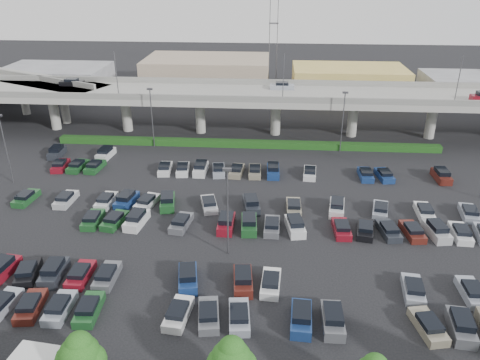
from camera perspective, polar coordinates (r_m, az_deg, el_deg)
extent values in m
plane|color=black|center=(58.98, -0.71, -4.63)|extent=(280.00, 280.00, 0.00)
cube|color=gray|center=(86.01, 1.08, 10.26)|extent=(150.00, 13.00, 1.10)
cube|color=slate|center=(79.71, 0.83, 9.85)|extent=(150.00, 0.50, 1.00)
cube|color=slate|center=(91.82, 1.30, 11.89)|extent=(150.00, 0.50, 1.00)
cylinder|color=gray|center=(96.34, -21.71, 7.71)|extent=(1.80, 1.80, 6.70)
cube|color=slate|center=(95.54, -22.01, 9.51)|extent=(2.60, 9.75, 0.50)
cylinder|color=gray|center=(91.20, -13.67, 7.88)|extent=(1.80, 1.80, 6.70)
cube|color=slate|center=(90.36, -13.87, 9.78)|extent=(2.60, 9.75, 0.50)
cylinder|color=gray|center=(88.01, -4.86, 7.88)|extent=(1.80, 1.80, 6.70)
cube|color=slate|center=(87.14, -4.94, 9.86)|extent=(2.60, 9.75, 0.50)
cylinder|color=gray|center=(86.98, 4.37, 7.69)|extent=(1.80, 1.80, 6.70)
cube|color=slate|center=(86.10, 4.44, 9.69)|extent=(2.60, 9.75, 0.50)
cylinder|color=gray|center=(88.19, 13.58, 7.30)|extent=(1.80, 1.80, 6.70)
cube|color=slate|center=(87.32, 13.79, 9.27)|extent=(2.60, 9.75, 0.50)
cylinder|color=gray|center=(91.55, 22.30, 6.76)|extent=(1.80, 1.80, 6.70)
cube|color=slate|center=(90.71, 22.63, 8.65)|extent=(2.60, 9.75, 0.50)
cube|color=black|center=(96.55, -19.81, 11.05)|extent=(4.40, 1.82, 0.82)
cube|color=black|center=(96.41, -19.86, 11.41)|extent=(2.30, 1.60, 0.50)
cube|color=#8A909E|center=(88.59, 5.14, 11.25)|extent=(4.40, 1.82, 0.82)
cube|color=black|center=(88.44, 5.16, 11.64)|extent=(2.30, 1.60, 0.50)
cylinder|color=#47474C|center=(83.20, -14.81, 12.17)|extent=(0.14, 0.14, 8.00)
cylinder|color=#47474C|center=(78.91, 5.31, 12.21)|extent=(0.14, 0.14, 8.00)
cylinder|color=#47474C|center=(84.25, 25.07, 10.83)|extent=(0.14, 0.14, 8.00)
cube|color=gray|center=(111.85, -26.80, 11.12)|extent=(50.93, 30.13, 1.10)
cube|color=slate|center=(111.65, -26.90, 11.64)|extent=(47.34, 22.43, 1.00)
cylinder|color=gray|center=(108.69, -24.85, 9.00)|extent=(1.60, 1.60, 6.70)
cylinder|color=gray|center=(99.48, -20.60, 8.40)|extent=(1.60, 1.60, 6.70)
cube|color=#113C13|center=(81.39, 0.76, 4.44)|extent=(66.00, 1.60, 1.10)
sphere|color=#184512|center=(37.98, -18.97, -19.55)|extent=(3.04, 3.04, 3.04)
sphere|color=#184512|center=(38.17, -17.75, -20.19)|extent=(2.39, 2.39, 2.39)
sphere|color=#184512|center=(38.36, -19.82, -19.83)|extent=(2.39, 2.39, 2.39)
sphere|color=#184512|center=(37.46, -19.03, -18.47)|extent=(2.06, 2.06, 2.06)
sphere|color=#184512|center=(35.79, -1.10, -21.12)|extent=(3.07, 3.07, 3.07)
sphere|color=#184512|center=(35.24, -1.02, -20.00)|extent=(2.08, 2.08, 2.08)
cube|color=silver|center=(40.38, -21.71, -19.49)|extent=(6.90, 3.02, 0.23)
cube|color=#8A909E|center=(49.86, -27.00, -13.45)|extent=(2.33, 4.59, 0.82)
cube|color=black|center=(49.37, -27.25, -13.00)|extent=(1.86, 2.47, 0.50)
cube|color=#541D16|center=(48.57, -24.13, -13.91)|extent=(2.35, 4.59, 0.82)
cube|color=black|center=(48.06, -24.36, -13.47)|extent=(1.87, 2.48, 0.50)
cube|color=#8A909E|center=(47.41, -21.09, -14.37)|extent=(1.89, 4.43, 0.82)
cube|color=black|center=(46.89, -21.31, -13.92)|extent=(1.64, 2.33, 0.50)
cube|color=#1C5024|center=(46.38, -17.90, -14.80)|extent=(2.06, 4.49, 0.82)
cube|color=black|center=(45.85, -18.10, -14.35)|extent=(1.73, 2.39, 0.50)
cube|color=silver|center=(44.18, -7.51, -15.90)|extent=(2.29, 4.57, 0.82)
cube|color=black|center=(43.62, -7.61, -15.44)|extent=(1.84, 2.46, 0.50)
cube|color=#55575D|center=(43.77, -3.84, -16.16)|extent=(2.44, 4.62, 0.82)
cube|color=black|center=(43.21, -3.90, -15.71)|extent=(1.92, 2.51, 0.50)
cube|color=#8A909E|center=(43.53, -0.10, -16.37)|extent=(2.26, 4.56, 0.82)
cube|color=black|center=(42.97, -0.12, -15.92)|extent=(1.83, 2.45, 0.50)
cube|color=navy|center=(43.49, 7.46, -16.47)|extent=(2.08, 4.50, 1.05)
cube|color=black|center=(42.96, 7.52, -15.65)|extent=(1.75, 2.69, 0.65)
cube|color=#55575D|center=(43.77, 11.21, -16.48)|extent=(1.83, 4.40, 1.05)
cube|color=black|center=(43.24, 11.30, -15.66)|extent=(1.60, 2.60, 0.65)
cube|color=gray|center=(45.68, 21.94, -16.24)|extent=(2.66, 4.67, 0.82)
cube|color=black|center=(45.15, 22.14, -15.79)|extent=(2.03, 2.57, 0.50)
cube|color=#55575D|center=(46.53, 25.31, -15.91)|extent=(2.26, 4.56, 1.05)
cube|color=black|center=(46.03, 25.50, -15.13)|extent=(1.86, 2.75, 0.65)
cube|color=maroon|center=(54.51, -27.01, -9.82)|extent=(2.34, 4.59, 1.05)
cube|color=black|center=(54.08, -27.18, -9.10)|extent=(1.91, 2.78, 0.65)
cube|color=black|center=(53.26, -24.40, -10.26)|extent=(2.70, 4.68, 0.82)
cube|color=black|center=(52.78, -24.62, -9.81)|extent=(2.05, 2.58, 0.50)
cube|color=#252830|center=(51.99, -21.71, -10.49)|extent=(2.06, 4.49, 1.05)
cube|color=black|center=(51.54, -21.85, -9.74)|extent=(1.74, 2.68, 0.65)
cube|color=maroon|center=(50.97, -18.84, -10.91)|extent=(1.82, 4.40, 0.82)
cube|color=black|center=(50.47, -19.03, -10.46)|extent=(1.60, 2.30, 0.50)
cube|color=#55575D|center=(50.01, -15.88, -11.22)|extent=(1.83, 4.40, 0.82)
cube|color=black|center=(49.50, -16.04, -10.77)|extent=(1.61, 2.30, 0.50)
cube|color=navy|center=(47.91, -6.36, -11.90)|extent=(2.59, 4.66, 1.05)
cube|color=black|center=(47.43, -6.41, -11.11)|extent=(2.05, 2.85, 0.65)
cube|color=#541D16|center=(47.31, 0.36, -12.27)|extent=(2.23, 4.55, 1.05)
cube|color=black|center=(46.82, 0.36, -11.47)|extent=(1.84, 2.74, 0.65)
cube|color=silver|center=(47.32, 3.77, -12.50)|extent=(2.09, 4.51, 0.82)
cube|color=black|center=(46.78, 3.79, -12.03)|extent=(1.74, 2.40, 0.50)
cube|color=#8A909E|center=(49.37, 20.33, -12.47)|extent=(2.30, 4.58, 0.82)
cube|color=black|center=(48.85, 20.50, -12.02)|extent=(1.85, 2.47, 0.50)
cube|color=#8A909E|center=(51.21, 26.37, -12.21)|extent=(1.86, 4.41, 0.82)
cube|color=black|center=(50.71, 26.59, -11.77)|extent=(1.62, 2.31, 0.50)
cube|color=#1C5024|center=(60.47, -17.49, -4.67)|extent=(1.99, 4.47, 0.82)
cube|color=black|center=(60.01, -17.63, -4.24)|extent=(1.69, 2.36, 0.50)
cube|color=#1C5024|center=(59.54, -15.01, -4.82)|extent=(2.61, 4.66, 0.82)
cube|color=black|center=(59.07, -15.14, -4.38)|extent=(2.00, 2.56, 0.50)
cube|color=silver|center=(58.66, -12.47, -4.87)|extent=(2.40, 4.61, 1.05)
cube|color=black|center=(58.27, -12.55, -4.17)|extent=(1.94, 2.79, 0.65)
cube|color=#55575D|center=(57.45, -7.17, -5.25)|extent=(2.47, 4.63, 0.82)
cube|color=black|center=(56.97, -7.24, -4.80)|extent=(1.94, 2.52, 0.50)
cube|color=maroon|center=(56.63, -1.68, -5.39)|extent=(1.91, 4.44, 1.05)
cube|color=black|center=(56.22, -1.69, -4.67)|extent=(1.66, 2.63, 0.65)
cube|color=#1C5024|center=(56.44, 1.11, -5.49)|extent=(2.08, 4.50, 1.05)
cube|color=black|center=(56.03, 1.12, -4.77)|extent=(1.76, 2.69, 0.65)
cube|color=#55575D|center=(56.45, 3.91, -5.69)|extent=(1.92, 4.44, 0.82)
cube|color=black|center=(55.96, 3.93, -5.24)|extent=(1.65, 2.34, 0.50)
cube|color=white|center=(56.47, 6.72, -5.66)|extent=(2.53, 4.64, 1.05)
cube|color=black|center=(56.06, 6.76, -4.94)|extent=(2.01, 2.83, 0.65)
cube|color=maroon|center=(57.09, 12.26, -5.88)|extent=(1.97, 4.46, 0.82)
cube|color=black|center=(56.61, 12.34, -5.43)|extent=(1.68, 2.35, 0.50)
cube|color=black|center=(57.57, 14.98, -5.91)|extent=(2.56, 4.65, 0.82)
cube|color=black|center=(57.09, 15.08, -5.47)|extent=(1.98, 2.55, 0.50)
cube|color=#252830|center=(58.17, 17.65, -5.93)|extent=(2.44, 4.62, 0.82)
cube|color=black|center=(57.70, 17.77, -5.50)|extent=(1.92, 2.51, 0.50)
cube|color=#541D16|center=(58.90, 20.26, -5.94)|extent=(2.35, 4.59, 0.82)
cube|color=black|center=(58.43, 20.40, -5.51)|extent=(1.87, 2.48, 0.50)
cube|color=#AEAFB3|center=(59.69, 22.82, -5.84)|extent=(2.47, 4.62, 1.05)
cube|color=black|center=(59.30, 22.95, -5.16)|extent=(1.98, 2.81, 0.65)
cube|color=white|center=(60.70, 25.27, -5.93)|extent=(2.07, 4.50, 0.82)
cube|color=black|center=(60.24, 25.44, -5.51)|extent=(1.73, 2.39, 0.50)
cube|color=#1C5024|center=(69.03, -24.60, -2.05)|extent=(2.15, 4.53, 0.82)
cube|color=black|center=(68.61, -24.77, -1.66)|extent=(1.77, 2.41, 0.50)
cube|color=#AEAFB3|center=(66.60, -20.44, -2.27)|extent=(1.98, 4.46, 0.82)
cube|color=black|center=(66.17, -20.58, -1.86)|extent=(1.68, 2.36, 0.50)
cube|color=silver|center=(64.55, -15.98, -2.49)|extent=(2.00, 4.47, 0.82)
cube|color=black|center=(64.11, -16.10, -2.07)|extent=(1.69, 2.36, 0.50)
cube|color=navy|center=(63.63, -13.66, -2.51)|extent=(2.48, 4.63, 1.05)
cube|color=black|center=(63.26, -13.73, -1.85)|extent=(1.98, 2.82, 0.65)
cube|color=white|center=(62.92, -11.25, -2.71)|extent=(2.75, 4.69, 0.82)
cube|color=black|center=(62.46, -11.35, -2.28)|extent=(2.07, 2.60, 0.50)
cube|color=#1C5024|center=(62.21, -8.81, -2.72)|extent=(2.54, 4.65, 1.05)
cube|color=black|center=(61.84, -8.86, -2.05)|extent=(2.02, 2.83, 0.65)
cube|color=#AEAFB3|center=(61.32, -3.78, -3.02)|extent=(2.87, 4.72, 0.82)
cube|color=black|center=(60.85, -3.82, -2.58)|extent=(2.13, 2.63, 0.50)
cube|color=#252830|center=(60.80, 1.37, -3.10)|extent=(2.60, 4.66, 1.05)
cube|color=black|center=(60.41, 1.38, -2.42)|extent=(2.05, 2.85, 0.65)
cube|color=gray|center=(60.88, 6.55, -3.36)|extent=(1.88, 4.42, 0.82)
cube|color=black|center=(60.41, 6.59, -2.92)|extent=(1.63, 2.32, 0.50)
cube|color=silver|center=(61.35, 11.70, -3.39)|extent=(2.43, 4.62, 1.05)
cube|color=black|center=(60.97, 11.77, -2.71)|extent=(1.96, 2.80, 0.65)
cube|color=#8A909E|center=(62.41, 16.71, -3.58)|extent=(2.76, 4.70, 0.82)
cube|color=black|center=(61.95, 16.81, -3.16)|extent=(2.07, 2.60, 0.50)
cube|color=silver|center=(63.87, 21.53, -3.65)|extent=(1.98, 4.47, 0.82)
cube|color=black|center=(63.42, 21.67, -3.24)|extent=(1.69, 2.36, 0.50)
cube|color=#8A909E|center=(65.77, 26.10, -3.69)|extent=(2.44, 4.62, 0.82)
cube|color=black|center=(65.33, 26.26, -3.29)|extent=(1.92, 2.51, 0.50)
cube|color=maroon|center=(77.87, -21.02, 1.60)|extent=(2.27, 4.57, 0.82)
cube|color=black|center=(77.47, -21.15, 1.97)|extent=(1.84, 2.46, 0.50)
cube|color=#1C5024|center=(76.76, -19.16, 1.56)|extent=(2.26, 4.56, 0.82)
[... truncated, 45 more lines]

